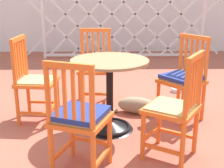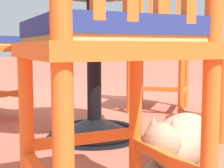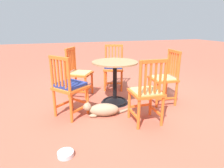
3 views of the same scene
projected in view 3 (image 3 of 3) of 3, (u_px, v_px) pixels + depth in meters
The scene contains 9 objects.
ground_plane at pixel (122, 102), 3.38m from camera, with size 24.00×24.00×0.00m, color #AD5642.
cafe_table at pixel (115, 87), 3.30m from camera, with size 0.76×0.76×0.73m.
orange_chair_near_fence at pixel (69, 87), 2.78m from camera, with size 0.56×0.56×0.91m.
orange_chair_by_planter at pixel (147, 93), 2.57m from camera, with size 0.42×0.42×0.91m.
orange_chair_tucked_in at pixel (164, 79), 3.26m from camera, with size 0.43×0.43×0.91m.
orange_chair_at_corner at pixel (114, 68), 4.01m from camera, with size 0.52×0.52×0.91m.
orange_chair_facing_out at pixel (79, 74), 3.60m from camera, with size 0.55×0.55×0.91m.
tabby_cat at pixel (102, 110), 2.87m from camera, with size 0.75×0.30×0.23m.
pet_water_bowl at pixel (66, 154), 2.00m from camera, with size 0.17×0.17×0.05m, color silver.
Camera 3 is at (1.15, 2.92, 1.32)m, focal length 30.83 mm.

